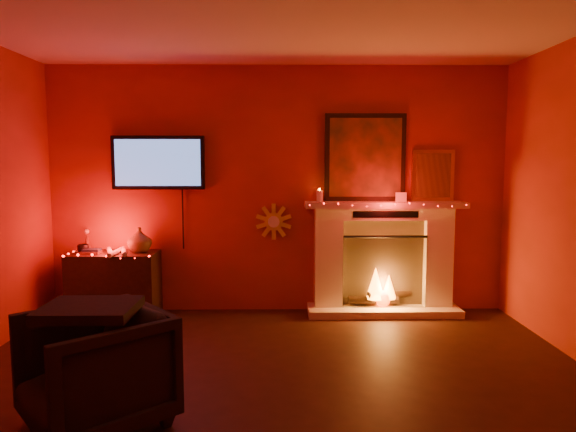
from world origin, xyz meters
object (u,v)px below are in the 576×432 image
fireplace (382,247)px  armchair (95,369)px  sunburst_clock (274,222)px  tv (158,163)px  console_table (116,281)px

fireplace → armchair: size_ratio=2.70×
sunburst_clock → armchair: sunburst_clock is taller
sunburst_clock → armchair: (-1.08, -2.54, -0.63)m
tv → sunburst_clock: tv is taller
fireplace → armchair: fireplace is taller
tv → armchair: bearing=-86.1°
sunburst_clock → armchair: 2.83m
fireplace → console_table: 2.91m
fireplace → sunburst_clock: fireplace is taller
console_table → armchair: console_table is taller
fireplace → console_table: fireplace is taller
tv → sunburst_clock: 1.41m
sunburst_clock → console_table: 1.82m
tv → sunburst_clock: bearing=1.2°
console_table → sunburst_clock: bearing=7.4°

